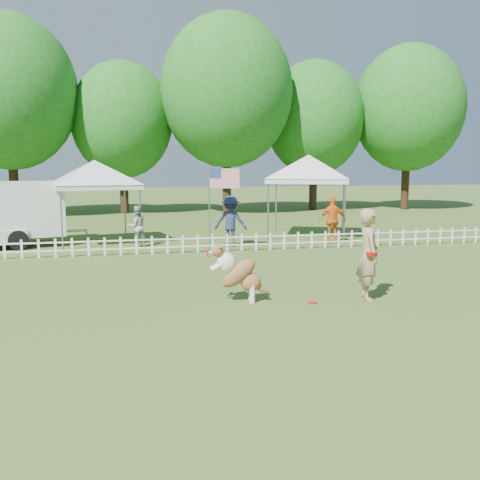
{
  "coord_description": "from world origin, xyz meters",
  "views": [
    {
      "loc": [
        -3.19,
        -10.43,
        2.89
      ],
      "look_at": [
        -0.42,
        2.0,
        1.1
      ],
      "focal_mm": 40.0,
      "sensor_mm": 36.0,
      "label": 1
    }
  ],
  "objects_px": {
    "frisbee_on_turf": "(312,303)",
    "spectator_a": "(137,227)",
    "handler": "(369,254)",
    "dog": "(240,273)",
    "canopy_tent_right": "(308,197)",
    "spectator_b": "(231,221)",
    "canopy_tent_left": "(96,203)",
    "flag_pole": "(209,209)",
    "spectator_c": "(333,220)"
  },
  "relations": [
    {
      "from": "handler",
      "to": "flag_pole",
      "type": "relative_size",
      "value": 0.7
    },
    {
      "from": "flag_pole",
      "to": "spectator_a",
      "type": "bearing_deg",
      "value": 169.38
    },
    {
      "from": "handler",
      "to": "dog",
      "type": "xyz_separation_m",
      "value": [
        -2.75,
        0.38,
        -0.36
      ]
    },
    {
      "from": "handler",
      "to": "dog",
      "type": "bearing_deg",
      "value": 93.2
    },
    {
      "from": "frisbee_on_turf",
      "to": "spectator_a",
      "type": "xyz_separation_m",
      "value": [
        -3.37,
        8.72,
        0.72
      ]
    },
    {
      "from": "flag_pole",
      "to": "spectator_c",
      "type": "distance_m",
      "value": 4.77
    },
    {
      "from": "dog",
      "to": "spectator_b",
      "type": "bearing_deg",
      "value": 86.08
    },
    {
      "from": "handler",
      "to": "canopy_tent_right",
      "type": "distance_m",
      "value": 10.3
    },
    {
      "from": "frisbee_on_turf",
      "to": "spectator_a",
      "type": "relative_size",
      "value": 0.14
    },
    {
      "from": "spectator_a",
      "to": "frisbee_on_turf",
      "type": "bearing_deg",
      "value": 92.24
    },
    {
      "from": "dog",
      "to": "spectator_c",
      "type": "distance_m",
      "value": 9.23
    },
    {
      "from": "canopy_tent_right",
      "to": "flag_pole",
      "type": "xyz_separation_m",
      "value": [
        -4.46,
        -2.62,
        -0.19
      ]
    },
    {
      "from": "dog",
      "to": "canopy_tent_left",
      "type": "distance_m",
      "value": 10.08
    },
    {
      "from": "handler",
      "to": "spectator_a",
      "type": "bearing_deg",
      "value": 39.17
    },
    {
      "from": "dog",
      "to": "canopy_tent_left",
      "type": "height_order",
      "value": "canopy_tent_left"
    },
    {
      "from": "handler",
      "to": "canopy_tent_left",
      "type": "xyz_separation_m",
      "value": [
        -6.07,
        9.85,
        0.52
      ]
    },
    {
      "from": "spectator_a",
      "to": "spectator_b",
      "type": "xyz_separation_m",
      "value": [
        3.28,
        -0.53,
        0.17
      ]
    },
    {
      "from": "dog",
      "to": "spectator_a",
      "type": "xyz_separation_m",
      "value": [
        -1.89,
        8.28,
        0.11
      ]
    },
    {
      "from": "frisbee_on_turf",
      "to": "flag_pole",
      "type": "relative_size",
      "value": 0.07
    },
    {
      "from": "canopy_tent_right",
      "to": "canopy_tent_left",
      "type": "bearing_deg",
      "value": -156.32
    },
    {
      "from": "frisbee_on_turf",
      "to": "spectator_c",
      "type": "height_order",
      "value": "spectator_c"
    },
    {
      "from": "canopy_tent_left",
      "to": "spectator_c",
      "type": "relative_size",
      "value": 1.72
    },
    {
      "from": "handler",
      "to": "canopy_tent_left",
      "type": "distance_m",
      "value": 11.59
    },
    {
      "from": "frisbee_on_turf",
      "to": "canopy_tent_right",
      "type": "distance_m",
      "value": 10.8
    },
    {
      "from": "canopy_tent_left",
      "to": "spectator_a",
      "type": "height_order",
      "value": "canopy_tent_left"
    },
    {
      "from": "spectator_b",
      "to": "canopy_tent_left",
      "type": "bearing_deg",
      "value": 1.24
    },
    {
      "from": "flag_pole",
      "to": "spectator_c",
      "type": "xyz_separation_m",
      "value": [
        4.7,
        0.58,
        -0.55
      ]
    },
    {
      "from": "flag_pole",
      "to": "spectator_c",
      "type": "bearing_deg",
      "value": 23.82
    },
    {
      "from": "canopy_tent_left",
      "to": "flag_pole",
      "type": "xyz_separation_m",
      "value": [
        3.83,
        -2.44,
        -0.08
      ]
    },
    {
      "from": "canopy_tent_right",
      "to": "flag_pole",
      "type": "bearing_deg",
      "value": -127.09
    },
    {
      "from": "frisbee_on_turf",
      "to": "canopy_tent_right",
      "type": "xyz_separation_m",
      "value": [
        3.49,
        10.09,
        1.6
      ]
    },
    {
      "from": "handler",
      "to": "canopy_tent_left",
      "type": "height_order",
      "value": "canopy_tent_left"
    },
    {
      "from": "handler",
      "to": "canopy_tent_right",
      "type": "bearing_deg",
      "value": -1.46
    },
    {
      "from": "spectator_a",
      "to": "handler",
      "type": "bearing_deg",
      "value": 99.3
    },
    {
      "from": "spectator_a",
      "to": "spectator_b",
      "type": "relative_size",
      "value": 0.81
    },
    {
      "from": "flag_pole",
      "to": "canopy_tent_right",
      "type": "bearing_deg",
      "value": 47.33
    },
    {
      "from": "dog",
      "to": "canopy_tent_right",
      "type": "xyz_separation_m",
      "value": [
        4.97,
        9.66,
        0.99
      ]
    },
    {
      "from": "frisbee_on_turf",
      "to": "canopy_tent_left",
      "type": "xyz_separation_m",
      "value": [
        -4.8,
        9.91,
        1.49
      ]
    },
    {
      "from": "canopy_tent_right",
      "to": "spectator_b",
      "type": "relative_size",
      "value": 1.78
    },
    {
      "from": "flag_pole",
      "to": "dog",
      "type": "bearing_deg",
      "value": -77.33
    },
    {
      "from": "handler",
      "to": "canopy_tent_left",
      "type": "bearing_deg",
      "value": 42.62
    },
    {
      "from": "canopy_tent_left",
      "to": "spectator_a",
      "type": "bearing_deg",
      "value": -50.96
    },
    {
      "from": "dog",
      "to": "canopy_tent_right",
      "type": "height_order",
      "value": "canopy_tent_right"
    },
    {
      "from": "canopy_tent_left",
      "to": "spectator_b",
      "type": "xyz_separation_m",
      "value": [
        4.71,
        -1.72,
        -0.6
      ]
    },
    {
      "from": "spectator_c",
      "to": "handler",
      "type": "bearing_deg",
      "value": 77.43
    },
    {
      "from": "frisbee_on_turf",
      "to": "canopy_tent_right",
      "type": "height_order",
      "value": "canopy_tent_right"
    },
    {
      "from": "canopy_tent_left",
      "to": "flag_pole",
      "type": "relative_size",
      "value": 1.06
    },
    {
      "from": "dog",
      "to": "frisbee_on_turf",
      "type": "relative_size",
      "value": 6.02
    },
    {
      "from": "canopy_tent_left",
      "to": "spectator_a",
      "type": "xyz_separation_m",
      "value": [
        1.43,
        -1.19,
        -0.77
      ]
    },
    {
      "from": "flag_pole",
      "to": "spectator_a",
      "type": "xyz_separation_m",
      "value": [
        -2.4,
        1.25,
        -0.69
      ]
    }
  ]
}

